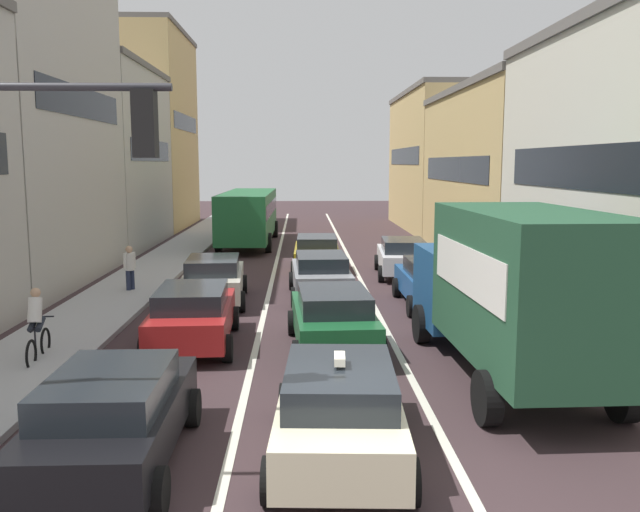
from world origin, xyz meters
name	(u,v)px	position (x,y,z in m)	size (l,w,h in m)	color
ground_plane	(347,499)	(0.00, 0.00, 0.00)	(140.00, 140.00, 0.00)	#3A2B2D
sidewalk_left	(159,266)	(-6.70, 20.00, 0.07)	(2.60, 64.00, 0.14)	#A9A9A9
lane_stripe_left	(275,267)	(-1.70, 20.00, 0.01)	(0.16, 60.00, 0.01)	silver
lane_stripe_right	(354,266)	(1.70, 20.00, 0.01)	(0.16, 60.00, 0.01)	silver
building_row_left	(56,136)	(-12.00, 23.34, 5.69)	(7.20, 43.90, 13.39)	#B2ADA3
building_row_right	(525,168)	(9.90, 22.58, 4.25)	(7.20, 43.90, 9.22)	tan
removalist_box_truck	(512,286)	(3.70, 4.81, 1.97)	(2.89, 7.77, 3.58)	navy
taxi_centre_lane_front	(339,407)	(-0.03, 1.27, 0.80)	(2.23, 4.38, 1.66)	beige
sedan_left_lane_front	(113,415)	(-3.37, 1.05, 0.80)	(2.09, 4.32, 1.49)	black
sedan_centre_lane_second	(333,318)	(0.17, 7.13, 0.80)	(2.24, 4.39, 1.49)	#19592D
wagon_left_lane_second	(193,314)	(-3.24, 7.59, 0.80)	(2.21, 4.37, 1.49)	#A51E1E
hatchback_centre_lane_third	(321,274)	(0.07, 13.32, 0.80)	(2.19, 4.36, 1.49)	gray
sedan_left_lane_third	(214,278)	(-3.39, 12.65, 0.80)	(2.28, 4.40, 1.49)	beige
coupe_centre_lane_fourth	(317,252)	(0.07, 18.77, 0.80)	(2.12, 4.33, 1.49)	#B29319
sedan_right_lane_behind_truck	(433,281)	(3.54, 11.92, 0.80)	(2.07, 4.31, 1.49)	#194C8C
wagon_right_lane_far	(403,256)	(3.45, 17.56, 0.80)	(2.28, 4.41, 1.49)	silver
bus_mid_queue_primary	(249,213)	(-3.42, 27.83, 1.76)	(2.89, 10.53, 2.90)	#1E6033
cyclist_on_sidewalk	(37,327)	(-6.49, 6.23, 0.85)	(0.50, 1.73, 1.72)	black
pedestrian_near_kerb	(130,266)	(-6.46, 14.26, 0.95)	(0.34, 0.48, 1.66)	#262D47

